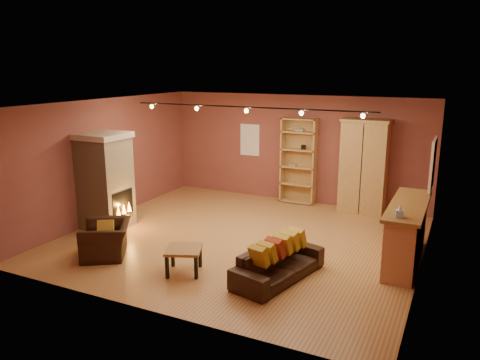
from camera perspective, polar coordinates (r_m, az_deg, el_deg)
The scene contains 16 objects.
floor at distance 9.84m, azimuth 0.23°, elevation -7.19°, with size 7.00×7.00×0.00m, color olive.
ceiling at distance 9.22m, azimuth 0.24°, elevation 9.28°, with size 7.00×7.00×0.00m, color brown.
back_wall at distance 12.39m, azimuth 6.75°, elevation 3.80°, with size 7.00×0.02×2.80m, color brown.
left_wall at distance 11.36m, azimuth -15.92°, elevation 2.47°, with size 0.02×6.50×2.80m, color brown.
right_wall at distance 8.57m, azimuth 21.85°, elevation -1.56°, with size 0.02×6.50×2.80m, color brown.
fireplace at distance 10.69m, azimuth -16.07°, elevation -0.09°, with size 1.01×0.98×2.12m.
back_window at distance 12.82m, azimuth 1.23°, elevation 4.91°, with size 0.56×0.04×0.86m, color white.
bookcase at distance 12.28m, azimuth 7.23°, elevation 2.43°, with size 0.91×0.35×2.23m.
armoire at distance 11.69m, azimuth 14.84°, elevation 1.62°, with size 1.13×0.64×2.30m.
bar_counter at distance 9.07m, azimuth 19.62°, elevation -6.06°, with size 0.62×2.34×1.12m.
tissue_box at distance 8.04m, azimuth 18.89°, elevation -3.70°, with size 0.14×0.14×0.22m.
right_window at distance 9.89m, azimuth 22.44°, elevation 1.80°, with size 0.05×0.90×1.00m, color white.
loveseat at distance 8.00m, azimuth 4.74°, elevation -9.39°, with size 0.97×1.92×0.77m.
armchair at distance 9.23m, azimuth -16.02°, elevation -6.32°, with size 1.08×1.18×0.86m.
coffee_table at distance 8.25m, azimuth -6.87°, elevation -8.68°, with size 0.78×0.78×0.45m.
track_rail at distance 9.41m, azimuth 0.77°, elevation 8.70°, with size 5.20×0.09×0.13m.
Camera 1 is at (3.97, -8.30, 3.51)m, focal length 35.00 mm.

